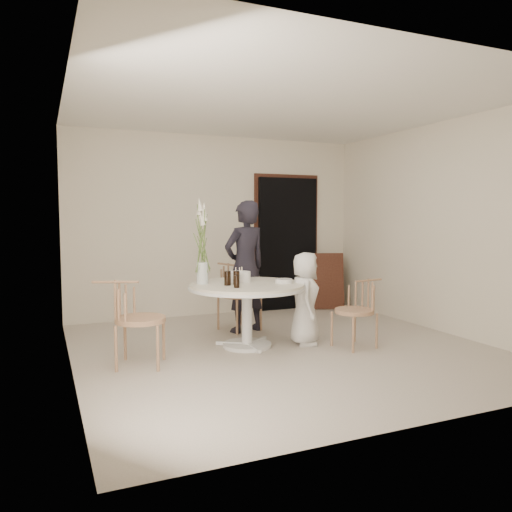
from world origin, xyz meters
name	(u,v)px	position (x,y,z in m)	size (l,w,h in m)	color
ground	(284,349)	(0.00, 0.00, 0.00)	(4.50, 4.50, 0.00)	beige
room_shell	(285,205)	(0.00, 0.00, 1.62)	(4.50, 4.50, 4.50)	white
doorway	(287,244)	(1.15, 2.19, 1.05)	(1.00, 0.10, 2.10)	black
door_trim	(286,240)	(1.15, 2.23, 1.11)	(1.12, 0.03, 2.22)	#532C1C
table	(247,293)	(-0.35, 0.25, 0.62)	(1.33, 1.33, 0.73)	silver
picture_frame	(323,281)	(1.67, 1.95, 0.45)	(0.68, 0.05, 0.90)	#532C1C
chair_far	(234,287)	(-0.16, 1.18, 0.56)	(0.58, 0.60, 0.87)	#A6815A
chair_right	(361,303)	(0.87, -0.24, 0.50)	(0.50, 0.47, 0.77)	#A6815A
chair_left	(128,310)	(-1.72, 0.04, 0.56)	(0.62, 0.60, 0.87)	#A6815A
girl	(245,267)	(-0.08, 0.96, 0.85)	(0.62, 0.41, 1.70)	black
boy	(305,299)	(0.31, 0.08, 0.54)	(0.53, 0.34, 1.08)	silver
birthday_cake	(240,277)	(-0.37, 0.42, 0.79)	(0.25, 0.25, 0.17)	white
cola_tumbler_a	(236,279)	(-0.49, 0.23, 0.80)	(0.06, 0.06, 0.13)	black
cola_tumbler_b	(237,282)	(-0.58, -0.01, 0.80)	(0.06, 0.06, 0.13)	black
cola_tumbler_c	(227,278)	(-0.60, 0.20, 0.81)	(0.07, 0.07, 0.16)	black
cola_tumbler_d	(236,278)	(-0.50, 0.20, 0.81)	(0.07, 0.07, 0.16)	black
plate_stack	(284,281)	(0.06, 0.13, 0.75)	(0.19, 0.19, 0.05)	white
flower_vase	(202,243)	(-0.82, 0.43, 1.19)	(0.13, 0.13, 0.98)	silver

